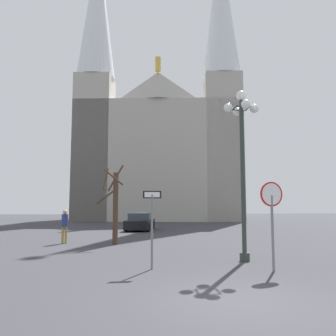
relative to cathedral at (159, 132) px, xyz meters
name	(u,v)px	position (x,y,z in m)	size (l,w,h in m)	color
ground_plane	(242,303)	(-0.98, -35.02, -11.06)	(120.00, 120.00, 0.00)	#38383D
cathedral	(159,132)	(0.00, 0.00, 0.00)	(21.03, 12.68, 36.56)	#ADA89E
stop_sign	(272,208)	(1.02, -31.98, -9.15)	(0.76, 0.18, 2.73)	slate
one_way_arrow_sign	(152,220)	(-2.65, -31.24, -9.54)	(0.59, 0.07, 2.46)	slate
street_lamp	(242,148)	(0.75, -30.09, -6.95)	(1.34, 1.34, 6.28)	#2D3833
bare_tree	(115,204)	(-4.17, -24.59, -9.03)	(1.39, 1.59, 4.08)	#473323
parked_car_near_black	(140,222)	(-2.65, -15.41, -10.43)	(2.54, 4.55, 1.31)	black
pedestrian_walking	(65,223)	(-6.77, -23.90, -10.01)	(0.32, 0.32, 1.73)	olive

